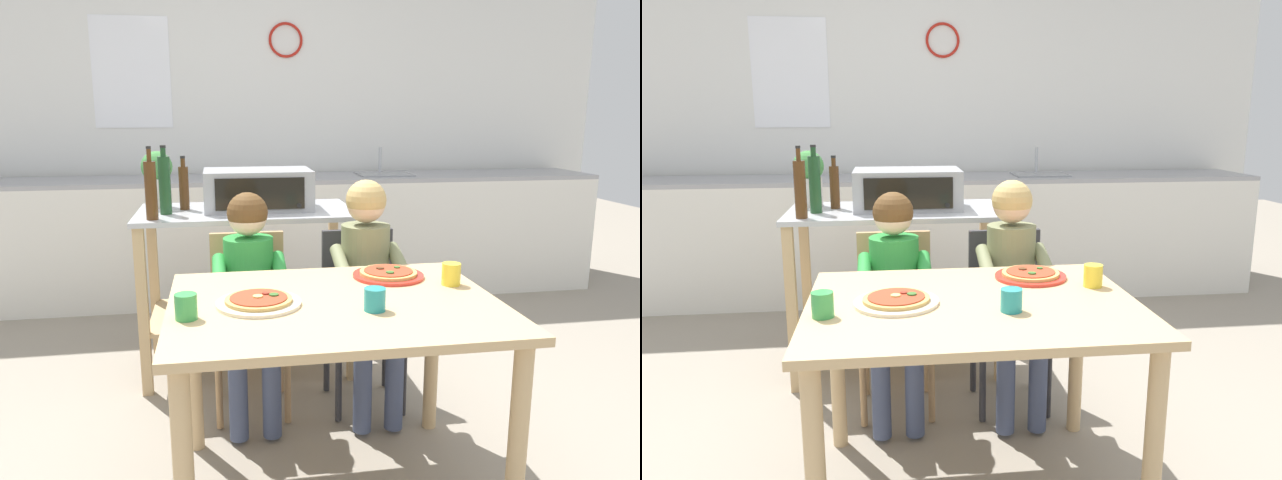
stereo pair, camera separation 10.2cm
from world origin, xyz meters
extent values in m
plane|color=gray|center=(0.00, 1.12, 0.00)|extent=(11.24, 11.24, 0.00)
cube|color=white|center=(0.00, 2.87, 1.35)|extent=(5.46, 0.12, 2.70)
cube|color=white|center=(-0.99, 2.80, 1.65)|extent=(0.56, 0.01, 0.80)
torus|color=red|center=(0.16, 2.80, 1.90)|extent=(0.26, 0.02, 0.26)
cube|color=silver|center=(0.00, 2.46, 0.43)|extent=(4.92, 0.60, 0.87)
cube|color=#9E9EA3|center=(0.00, 2.46, 0.88)|extent=(4.92, 0.60, 0.03)
cube|color=gray|center=(0.86, 2.46, 0.90)|extent=(0.40, 0.33, 0.02)
cylinder|color=#B7BABF|center=(0.86, 2.58, 1.00)|extent=(0.02, 0.02, 0.20)
cube|color=#B7BABF|center=(-0.24, 1.18, 0.86)|extent=(1.11, 0.62, 0.02)
cube|color=tan|center=(-0.24, 1.18, 0.30)|extent=(1.02, 0.57, 0.02)
cube|color=tan|center=(-0.76, 0.91, 0.42)|extent=(0.05, 0.05, 0.84)
cube|color=tan|center=(0.27, 0.91, 0.42)|extent=(0.05, 0.05, 0.84)
cube|color=tan|center=(-0.76, 1.44, 0.42)|extent=(0.05, 0.05, 0.84)
cube|color=tan|center=(0.27, 1.44, 0.42)|extent=(0.05, 0.05, 0.84)
cube|color=#999BA0|center=(-0.18, 1.19, 0.97)|extent=(0.55, 0.35, 0.21)
cube|color=black|center=(-0.18, 1.01, 0.97)|extent=(0.44, 0.01, 0.16)
cylinder|color=black|center=(0.01, 1.01, 0.91)|extent=(0.02, 0.01, 0.02)
cylinder|color=#1E4723|center=(-0.64, 1.11, 1.01)|extent=(0.06, 0.06, 0.29)
cylinder|color=#1E4723|center=(-0.64, 1.11, 1.18)|extent=(0.03, 0.03, 0.04)
cylinder|color=black|center=(-0.64, 1.11, 1.20)|extent=(0.03, 0.03, 0.01)
cylinder|color=#4C2D14|center=(-0.56, 1.24, 0.98)|extent=(0.05, 0.05, 0.22)
cylinder|color=#4C2D14|center=(-0.56, 1.24, 1.11)|extent=(0.02, 0.02, 0.04)
cylinder|color=black|center=(-0.56, 1.24, 1.14)|extent=(0.03, 0.03, 0.01)
cylinder|color=#4C2D14|center=(-0.70, 0.96, 1.01)|extent=(0.06, 0.06, 0.28)
cylinder|color=#4C2D14|center=(-0.70, 0.96, 1.17)|extent=(0.02, 0.02, 0.06)
cylinder|color=black|center=(-0.70, 0.96, 1.21)|extent=(0.02, 0.02, 0.01)
cylinder|color=beige|center=(-0.70, 1.33, 0.95)|extent=(0.14, 0.14, 0.16)
sphere|color=#428942|center=(-0.70, 1.33, 1.09)|extent=(0.16, 0.16, 0.16)
cube|color=tan|center=(0.00, 0.00, 0.72)|extent=(1.13, 0.88, 0.03)
cylinder|color=tan|center=(-0.50, -0.38, 0.35)|extent=(0.06, 0.06, 0.70)
cylinder|color=tan|center=(0.50, -0.38, 0.35)|extent=(0.06, 0.06, 0.70)
cylinder|color=tan|center=(-0.50, 0.38, 0.35)|extent=(0.06, 0.06, 0.70)
cylinder|color=tan|center=(0.50, 0.38, 0.35)|extent=(0.06, 0.06, 0.70)
cube|color=tan|center=(-0.26, 0.66, 0.44)|extent=(0.36, 0.36, 0.04)
cube|color=tan|center=(-0.26, 0.82, 0.63)|extent=(0.34, 0.03, 0.38)
cylinder|color=tan|center=(-0.11, 0.51, 0.22)|extent=(0.03, 0.03, 0.42)
cylinder|color=tan|center=(-0.41, 0.51, 0.22)|extent=(0.03, 0.03, 0.42)
cylinder|color=tan|center=(-0.11, 0.81, 0.22)|extent=(0.03, 0.03, 0.42)
cylinder|color=tan|center=(-0.41, 0.81, 0.22)|extent=(0.03, 0.03, 0.42)
cube|color=#333338|center=(0.27, 0.63, 0.44)|extent=(0.36, 0.36, 0.04)
cube|color=#333338|center=(0.27, 0.79, 0.63)|extent=(0.34, 0.03, 0.38)
cylinder|color=#333338|center=(0.42, 0.48, 0.22)|extent=(0.03, 0.03, 0.42)
cylinder|color=#333338|center=(0.12, 0.48, 0.22)|extent=(0.03, 0.03, 0.42)
cylinder|color=#333338|center=(0.42, 0.78, 0.22)|extent=(0.03, 0.03, 0.42)
cylinder|color=#333338|center=(0.12, 0.78, 0.22)|extent=(0.03, 0.03, 0.42)
cube|color=#424C6B|center=(-0.19, 0.52, 0.48)|extent=(0.10, 0.30, 0.10)
cylinder|color=#424C6B|center=(-0.19, 0.39, 0.24)|extent=(0.08, 0.08, 0.44)
cube|color=#424C6B|center=(-0.33, 0.52, 0.48)|extent=(0.10, 0.30, 0.10)
cylinder|color=#424C6B|center=(-0.33, 0.39, 0.24)|extent=(0.08, 0.08, 0.44)
cylinder|color=green|center=(-0.13, 0.56, 0.69)|extent=(0.06, 0.26, 0.15)
cylinder|color=green|center=(-0.39, 0.56, 0.69)|extent=(0.06, 0.26, 0.15)
cylinder|color=green|center=(-0.26, 0.66, 0.65)|extent=(0.22, 0.22, 0.35)
sphere|color=beige|center=(-0.26, 0.66, 0.92)|extent=(0.17, 0.17, 0.17)
sphere|color=brown|center=(-0.26, 0.66, 0.94)|extent=(0.18, 0.18, 0.18)
cube|color=#424C6B|center=(0.34, 0.49, 0.48)|extent=(0.10, 0.30, 0.10)
cylinder|color=#424C6B|center=(0.34, 0.36, 0.24)|extent=(0.08, 0.08, 0.44)
cube|color=#424C6B|center=(0.20, 0.49, 0.48)|extent=(0.10, 0.30, 0.10)
cylinder|color=#424C6B|center=(0.20, 0.36, 0.24)|extent=(0.08, 0.08, 0.44)
cylinder|color=#7A7F56|center=(0.40, 0.53, 0.72)|extent=(0.06, 0.26, 0.15)
cylinder|color=#7A7F56|center=(0.14, 0.53, 0.72)|extent=(0.06, 0.26, 0.15)
cylinder|color=#7A7F56|center=(0.27, 0.63, 0.68)|extent=(0.22, 0.22, 0.39)
sphere|color=beige|center=(0.27, 0.63, 0.97)|extent=(0.17, 0.17, 0.17)
sphere|color=tan|center=(0.27, 0.63, 0.99)|extent=(0.18, 0.18, 0.18)
cylinder|color=beige|center=(-0.26, 0.00, 0.74)|extent=(0.29, 0.29, 0.01)
cylinder|color=tan|center=(-0.26, 0.00, 0.75)|extent=(0.23, 0.23, 0.01)
cylinder|color=#B23D23|center=(-0.26, 0.00, 0.76)|extent=(0.19, 0.19, 0.00)
cylinder|color=maroon|center=(-0.23, 0.03, 0.76)|extent=(0.03, 0.03, 0.01)
cylinder|color=#386628|center=(-0.21, 0.01, 0.76)|extent=(0.03, 0.03, 0.01)
cylinder|color=#DBC666|center=(-0.26, 0.00, 0.76)|extent=(0.03, 0.03, 0.01)
cylinder|color=red|center=(0.27, 0.26, 0.74)|extent=(0.28, 0.28, 0.01)
cylinder|color=tan|center=(0.27, 0.26, 0.75)|extent=(0.22, 0.22, 0.01)
cylinder|color=#B23D23|center=(0.27, 0.26, 0.76)|extent=(0.19, 0.19, 0.00)
cylinder|color=#386628|center=(0.26, 0.22, 0.76)|extent=(0.03, 0.03, 0.01)
cylinder|color=#386628|center=(0.31, 0.29, 0.76)|extent=(0.02, 0.02, 0.01)
cylinder|color=#563319|center=(0.24, 0.29, 0.76)|extent=(0.03, 0.03, 0.01)
cylinder|color=green|center=(-0.49, -0.10, 0.78)|extent=(0.07, 0.07, 0.08)
cylinder|color=teal|center=(0.11, -0.12, 0.77)|extent=(0.07, 0.07, 0.08)
cylinder|color=yellow|center=(0.47, 0.12, 0.78)|extent=(0.07, 0.07, 0.08)
camera|label=1|loc=(-0.38, -1.92, 1.37)|focal=33.41mm
camera|label=2|loc=(-0.28, -1.93, 1.37)|focal=33.41mm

